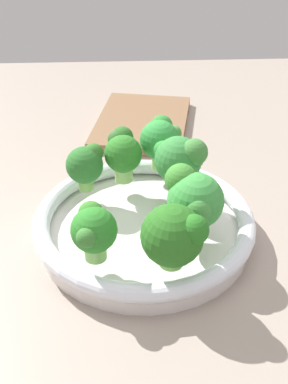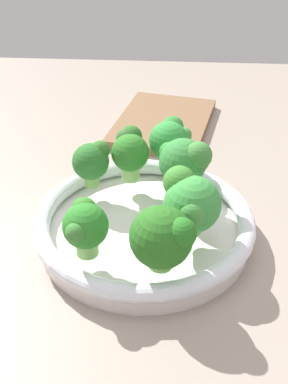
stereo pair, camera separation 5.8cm
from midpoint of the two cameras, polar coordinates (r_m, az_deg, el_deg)
ground_plane at (r=65.12cm, az=-0.04°, el=-4.35°), size 130.00×130.00×2.50cm
bowl at (r=60.52cm, az=2.73°, el=-3.94°), size 27.62×27.62×3.87cm
broccoli_floret_0 at (r=49.55cm, az=5.66°, el=-5.41°), size 6.92×6.93×7.22cm
broccoli_floret_1 at (r=51.09cm, az=-3.84°, el=-4.14°), size 5.85×5.01×6.32cm
broccoli_floret_2 at (r=60.81cm, az=7.62°, el=3.55°), size 6.09×6.61×7.92cm
broccoli_floret_3 at (r=62.80cm, az=-3.56°, el=3.64°), size 4.86×4.90×6.16cm
broccoli_floret_4 at (r=66.20cm, az=5.61°, el=6.12°), size 6.49×5.87×7.25cm
broccoli_floret_5 at (r=64.01cm, az=0.90°, el=4.86°), size 6.16×5.05×6.89cm
broccoli_floret_6 at (r=54.56cm, az=8.56°, el=-1.33°), size 7.39×6.74×7.55cm
cutting_board at (r=88.38cm, az=4.19°, el=8.13°), size 24.89×19.91×1.60cm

